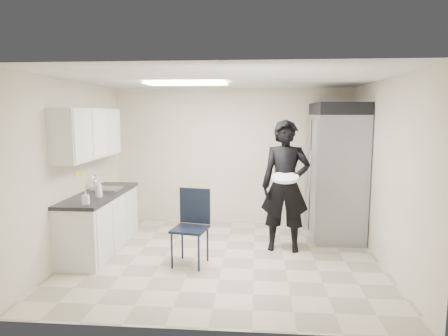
# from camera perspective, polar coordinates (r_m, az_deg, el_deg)

# --- Properties ---
(floor) EXTENTS (4.50, 4.50, 0.00)m
(floor) POSITION_cam_1_polar(r_m,az_deg,el_deg) (6.06, 0.01, -12.71)
(floor) COLOR #BFAF96
(floor) RESTS_ON ground
(ceiling) EXTENTS (4.50, 4.50, 0.00)m
(ceiling) POSITION_cam_1_polar(r_m,az_deg,el_deg) (5.70, 0.01, 12.59)
(ceiling) COLOR silver
(ceiling) RESTS_ON back_wall
(back_wall) EXTENTS (4.50, 0.00, 4.50)m
(back_wall) POSITION_cam_1_polar(r_m,az_deg,el_deg) (7.72, 1.22, 1.68)
(back_wall) COLOR beige
(back_wall) RESTS_ON floor
(left_wall) EXTENTS (0.00, 4.00, 4.00)m
(left_wall) POSITION_cam_1_polar(r_m,az_deg,el_deg) (6.33, -20.73, -0.19)
(left_wall) COLOR beige
(left_wall) RESTS_ON floor
(right_wall) EXTENTS (0.00, 4.00, 4.00)m
(right_wall) POSITION_cam_1_polar(r_m,az_deg,el_deg) (5.99, 21.99, -0.68)
(right_wall) COLOR beige
(right_wall) RESTS_ON floor
(ceiling_panel) EXTENTS (1.20, 0.60, 0.02)m
(ceiling_panel) POSITION_cam_1_polar(r_m,az_deg,el_deg) (6.17, -5.36, 11.91)
(ceiling_panel) COLOR white
(ceiling_panel) RESTS_ON ceiling
(lower_counter) EXTENTS (0.60, 1.90, 0.86)m
(lower_counter) POSITION_cam_1_polar(r_m,az_deg,el_deg) (6.56, -17.22, -7.52)
(lower_counter) COLOR silver
(lower_counter) RESTS_ON floor
(countertop) EXTENTS (0.64, 1.95, 0.05)m
(countertop) POSITION_cam_1_polar(r_m,az_deg,el_deg) (6.46, -17.39, -3.63)
(countertop) COLOR black
(countertop) RESTS_ON lower_counter
(sink) EXTENTS (0.42, 0.40, 0.14)m
(sink) POSITION_cam_1_polar(r_m,az_deg,el_deg) (6.68, -16.42, -3.34)
(sink) COLOR gray
(sink) RESTS_ON countertop
(faucet) EXTENTS (0.02, 0.02, 0.24)m
(faucet) POSITION_cam_1_polar(r_m,az_deg,el_deg) (6.73, -18.06, -2.03)
(faucet) COLOR silver
(faucet) RESTS_ON countertop
(upper_cabinets) EXTENTS (0.35, 1.80, 0.75)m
(upper_cabinets) POSITION_cam_1_polar(r_m,az_deg,el_deg) (6.39, -18.77, 4.70)
(upper_cabinets) COLOR silver
(upper_cabinets) RESTS_ON left_wall
(towel_dispenser) EXTENTS (0.22, 0.30, 0.35)m
(towel_dispenser) POSITION_cam_1_polar(r_m,az_deg,el_deg) (7.49, -15.68, 3.66)
(towel_dispenser) COLOR black
(towel_dispenser) RESTS_ON left_wall
(notice_sticker_left) EXTENTS (0.00, 0.12, 0.07)m
(notice_sticker_left) POSITION_cam_1_polar(r_m,az_deg,el_deg) (6.43, -20.27, -0.77)
(notice_sticker_left) COLOR yellow
(notice_sticker_left) RESTS_ON left_wall
(notice_sticker_right) EXTENTS (0.00, 0.12, 0.07)m
(notice_sticker_right) POSITION_cam_1_polar(r_m,az_deg,el_deg) (6.61, -19.53, -0.86)
(notice_sticker_right) COLOR yellow
(notice_sticker_right) RESTS_ON left_wall
(commercial_fridge) EXTENTS (0.80, 1.35, 2.10)m
(commercial_fridge) POSITION_cam_1_polar(r_m,az_deg,el_deg) (7.15, 15.66, -1.13)
(commercial_fridge) COLOR gray
(commercial_fridge) RESTS_ON floor
(fridge_compressor) EXTENTS (0.80, 1.35, 0.20)m
(fridge_compressor) POSITION_cam_1_polar(r_m,az_deg,el_deg) (7.07, 16.01, 8.12)
(fridge_compressor) COLOR black
(fridge_compressor) RESTS_ON commercial_fridge
(folding_chair) EXTENTS (0.54, 0.54, 1.03)m
(folding_chair) POSITION_cam_1_polar(r_m,az_deg,el_deg) (5.67, -4.89, -8.71)
(folding_chair) COLOR black
(folding_chair) RESTS_ON floor
(man_tuxedo) EXTENTS (0.79, 0.57, 2.03)m
(man_tuxedo) POSITION_cam_1_polar(r_m,az_deg,el_deg) (6.22, 8.76, -2.56)
(man_tuxedo) COLOR black
(man_tuxedo) RESTS_ON floor
(bucket_lid) EXTENTS (0.43, 0.43, 0.05)m
(bucket_lid) POSITION_cam_1_polar(r_m,az_deg,el_deg) (5.95, 8.73, -1.39)
(bucket_lid) COLOR white
(bucket_lid) RESTS_ON man_tuxedo
(soap_bottle_a) EXTENTS (0.14, 0.14, 0.26)m
(soap_bottle_a) POSITION_cam_1_polar(r_m,az_deg,el_deg) (6.09, -17.47, -2.80)
(soap_bottle_a) COLOR silver
(soap_bottle_a) RESTS_ON countertop
(soap_bottle_b) EXTENTS (0.10, 0.10, 0.19)m
(soap_bottle_b) POSITION_cam_1_polar(r_m,az_deg,el_deg) (5.68, -19.17, -4.02)
(soap_bottle_b) COLOR silver
(soap_bottle_b) RESTS_ON countertop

